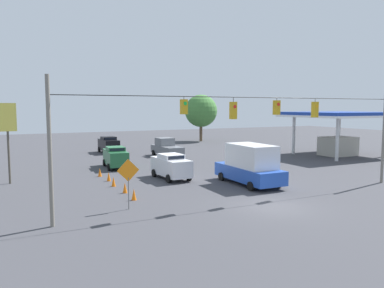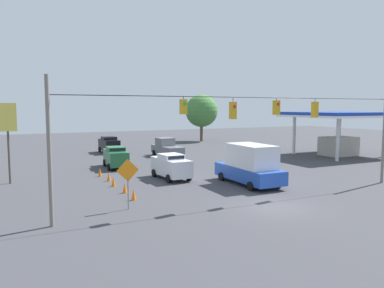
% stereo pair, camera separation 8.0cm
% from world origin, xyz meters
% --- Properties ---
extents(ground_plane, '(140.00, 140.00, 0.00)m').
position_xyz_m(ground_plane, '(0.00, 0.00, 0.00)').
color(ground_plane, '#3D3D42').
extents(overhead_signal_span, '(23.76, 0.38, 7.23)m').
position_xyz_m(overhead_signal_span, '(-0.10, -1.85, 4.54)').
color(overhead_signal_span, slate).
rests_on(overhead_signal_span, ground_plane).
extents(pickup_truck_grey_oncoming_deep, '(2.39, 5.15, 2.12)m').
position_xyz_m(pickup_truck_grey_oncoming_deep, '(-3.09, -23.33, 0.97)').
color(pickup_truck_grey_oncoming_deep, slate).
rests_on(pickup_truck_grey_oncoming_deep, ground_plane).
extents(box_truck_blue_crossing_near, '(2.65, 6.20, 2.99)m').
position_xyz_m(box_truck_blue_crossing_near, '(-2.43, -5.77, 1.47)').
color(box_truck_blue_crossing_near, '#234CB2').
rests_on(box_truck_blue_crossing_near, ground_plane).
extents(sedan_green_withflow_far, '(2.24, 4.61, 1.99)m').
position_xyz_m(sedan_green_withflow_far, '(4.42, -17.79, 1.04)').
color(sedan_green_withflow_far, '#236038').
rests_on(sedan_green_withflow_far, ground_plane).
extents(sedan_black_withflow_deep, '(2.03, 4.16, 2.03)m').
position_xyz_m(sedan_black_withflow_deep, '(2.14, -29.62, 1.05)').
color(sedan_black_withflow_deep, black).
rests_on(sedan_black_withflow_deep, ground_plane).
extents(sedan_white_withflow_mid, '(2.10, 4.35, 1.99)m').
position_xyz_m(sedan_white_withflow_mid, '(1.91, -10.39, 1.04)').
color(sedan_white_withflow_mid, silver).
rests_on(sedan_white_withflow_mid, ground_plane).
extents(traffic_cone_nearest, '(0.31, 0.31, 0.71)m').
position_xyz_m(traffic_cone_nearest, '(6.71, -5.05, 0.35)').
color(traffic_cone_nearest, orange).
rests_on(traffic_cone_nearest, ground_plane).
extents(traffic_cone_second, '(0.31, 0.31, 0.71)m').
position_xyz_m(traffic_cone_second, '(6.65, -7.17, 0.35)').
color(traffic_cone_second, orange).
rests_on(traffic_cone_second, ground_plane).
extents(traffic_cone_third, '(0.31, 0.31, 0.71)m').
position_xyz_m(traffic_cone_third, '(6.79, -9.56, 0.35)').
color(traffic_cone_third, orange).
rests_on(traffic_cone_third, ground_plane).
extents(traffic_cone_fourth, '(0.31, 0.31, 0.71)m').
position_xyz_m(traffic_cone_fourth, '(6.61, -11.67, 0.35)').
color(traffic_cone_fourth, orange).
rests_on(traffic_cone_fourth, ground_plane).
extents(traffic_cone_fifth, '(0.31, 0.31, 0.71)m').
position_xyz_m(traffic_cone_fifth, '(6.80, -13.90, 0.35)').
color(traffic_cone_fifth, orange).
rests_on(traffic_cone_fifth, ground_plane).
extents(gas_station, '(11.04, 9.67, 5.15)m').
position_xyz_m(gas_station, '(-21.58, -14.95, 3.76)').
color(gas_station, navy).
rests_on(gas_station, ground_plane).
extents(work_zone_sign, '(1.27, 0.06, 2.84)m').
position_xyz_m(work_zone_sign, '(7.60, -3.19, 1.99)').
color(work_zone_sign, slate).
rests_on(work_zone_sign, ground_plane).
extents(tree_horizon_left, '(5.42, 5.42, 7.81)m').
position_xyz_m(tree_horizon_left, '(-15.79, -38.76, 5.08)').
color(tree_horizon_left, brown).
rests_on(tree_horizon_left, ground_plane).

